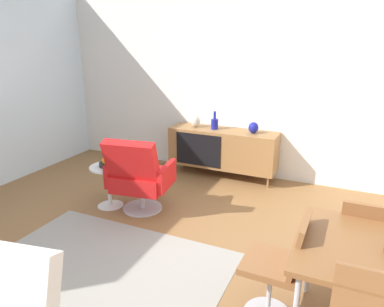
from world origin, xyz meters
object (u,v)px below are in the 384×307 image
vase_cobalt (195,121)px  fruit_bowl (107,163)px  dining_chair_near_window (280,264)px  vase_ceramic_small (215,123)px  sideboard (222,148)px  lounge_chair_red (139,175)px  dining_chair_back_left (363,242)px  side_table_round (109,181)px  vase_sculptural_dark (253,128)px

vase_cobalt → fruit_bowl: size_ratio=0.87×
dining_chair_near_window → fruit_bowl: dining_chair_near_window is taller
vase_ceramic_small → sideboard: bearing=-0.8°
vase_cobalt → vase_ceramic_small: (0.31, 0.00, -0.00)m
sideboard → lounge_chair_red: bearing=-108.7°
sideboard → vase_ceramic_small: bearing=179.2°
dining_chair_back_left → fruit_bowl: (-2.82, 0.46, 0.09)m
sideboard → dining_chair_near_window: bearing=-62.1°
dining_chair_near_window → vase_cobalt: bearing=125.1°
vase_cobalt → dining_chair_back_left: size_ratio=0.20×
sideboard → vase_cobalt: size_ratio=9.15×
sideboard → dining_chair_near_window: 2.88m
dining_chair_back_left → fruit_bowl: 2.85m
dining_chair_back_left → lounge_chair_red: lounge_chair_red is taller
vase_cobalt → side_table_round: (-0.49, -1.52, -0.49)m
dining_chair_near_window → dining_chair_back_left: bearing=46.1°
sideboard → dining_chair_back_left: 2.74m
vase_ceramic_small → dining_chair_near_window: 2.96m
side_table_round → fruit_bowl: 0.24m
dining_chair_back_left → vase_sculptural_dark: bearing=125.9°
dining_chair_back_left → side_table_round: dining_chair_back_left is taller
dining_chair_near_window → sideboard: bearing=117.9°
vase_sculptural_dark → lounge_chair_red: bearing=-122.6°
vase_sculptural_dark → dining_chair_back_left: bearing=-54.1°
vase_ceramic_small → dining_chair_back_left: (2.02, -1.99, -0.34)m
sideboard → side_table_round: 1.79m
sideboard → dining_chair_back_left: dining_chair_back_left is taller
vase_sculptural_dark → sideboard: bearing=-179.8°
fruit_bowl → vase_cobalt: bearing=72.3°
side_table_round → sideboard: bearing=58.6°
dining_chair_near_window → dining_chair_back_left: 0.78m
lounge_chair_red → side_table_round: 0.45m
vase_ceramic_small → side_table_round: vase_ceramic_small is taller
dining_chair_near_window → lounge_chair_red: size_ratio=0.90×
sideboard → lounge_chair_red: lounge_chair_red is taller
vase_sculptural_dark → dining_chair_back_left: 2.47m
sideboard → lounge_chair_red: 1.58m
lounge_chair_red → fruit_bowl: 0.43m
vase_ceramic_small → lounge_chair_red: bearing=-104.0°
vase_sculptural_dark → dining_chair_near_window: 2.72m
fruit_bowl → dining_chair_near_window: bearing=-24.2°
sideboard → side_table_round: (-0.93, -1.52, -0.12)m
vase_cobalt → lounge_chair_red: lounge_chair_red is taller
vase_sculptural_dark → side_table_round: (-1.38, -1.52, -0.48)m
vase_ceramic_small → fruit_bowl: size_ratio=1.32×
vase_ceramic_small → lounge_chair_red: (-0.37, -1.50, -0.34)m
vase_cobalt → vase_ceramic_small: bearing=0.0°
dining_chair_back_left → side_table_round: size_ratio=1.65×
vase_cobalt → vase_ceramic_small: vase_ceramic_small is taller
vase_sculptural_dark → side_table_round: 2.11m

